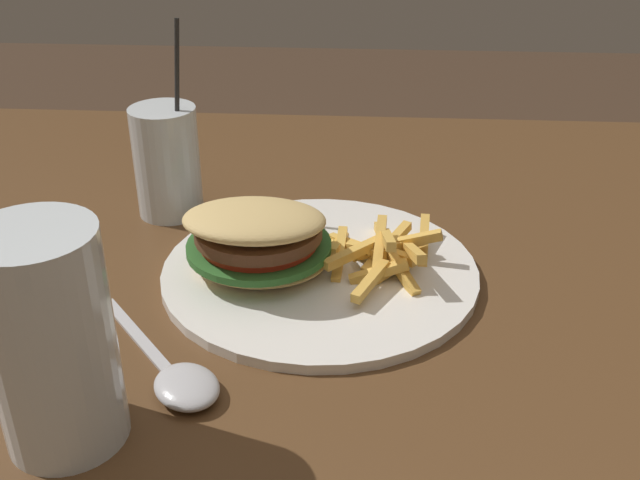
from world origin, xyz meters
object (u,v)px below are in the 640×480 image
juice_glass (167,165)px  spoon (182,382)px  beer_glass (51,343)px  meal_plate_near (292,253)px

juice_glass → spoon: juice_glass is taller
juice_glass → spoon: 0.32m
beer_glass → spoon: bearing=-143.4°
beer_glass → juice_glass: (0.01, -0.36, -0.02)m
meal_plate_near → beer_glass: beer_glass is taller
meal_plate_near → beer_glass: 0.27m
meal_plate_near → beer_glass: bearing=58.3°
beer_glass → meal_plate_near: bearing=-121.7°
juice_glass → spoon: size_ratio=1.33×
meal_plate_near → juice_glass: (0.15, -0.13, 0.03)m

